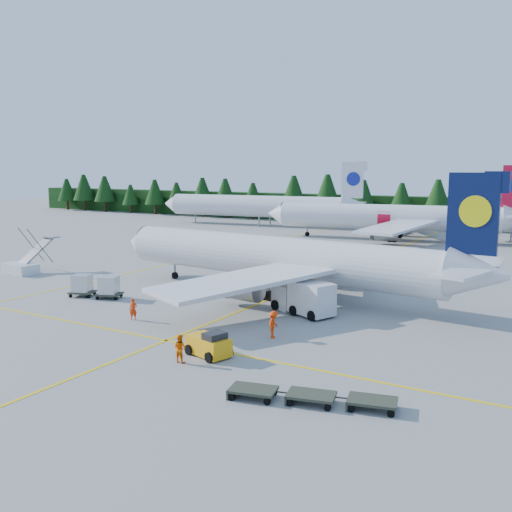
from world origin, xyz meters
The scene contains 16 objects.
ground centered at (0.00, 0.00, 0.00)m, with size 320.00×320.00×0.00m, color gray.
taxi_stripe_a centered at (-14.00, 20.00, 0.01)m, with size 0.25×120.00×0.01m, color yellow.
taxi_stripe_b centered at (6.00, 20.00, 0.01)m, with size 0.25×120.00×0.01m, color yellow.
taxi_stripe_cross centered at (0.00, -6.00, 0.01)m, with size 80.00×0.25×0.01m, color yellow.
treeline_hedge centered at (0.00, 82.00, 3.00)m, with size 220.00×4.00×6.00m, color black.
airliner_navy centered at (4.32, 10.81, 3.44)m, with size 39.28×32.20×11.43m.
airliner_red centered at (0.48, 56.26, 3.67)m, with size 41.82×34.17×12.21m.
airliner_far_left centered at (-31.07, 65.97, 4.05)m, with size 44.42×9.00×12.93m.
airstairs centered at (-24.43, 5.74, 0.84)m, with size 4.54×6.16×3.87m.
service_truck centered at (10.78, 5.53, 1.36)m, with size 6.05×4.04×2.75m.
baggage_tug centered at (10.46, -7.15, 0.76)m, with size 3.20×2.29×1.54m.
dolly_train centered at (19.12, -10.54, 0.45)m, with size 8.45×3.79×0.14m.
uld_pair centered at (-8.15, 1.10, 1.14)m, with size 5.43×3.04×1.69m.
crew_a centered at (0.31, -3.08, 0.85)m, with size 0.62×0.41×1.70m, color red.
crew_b centered at (9.57, -9.00, 0.87)m, with size 0.84×0.66×1.74m, color #FF6A05.
crew_c centered at (12.04, -1.66, 0.96)m, with size 0.79×0.54×1.92m, color #FF3605.
Camera 1 is at (30.63, -35.38, 11.72)m, focal length 40.00 mm.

